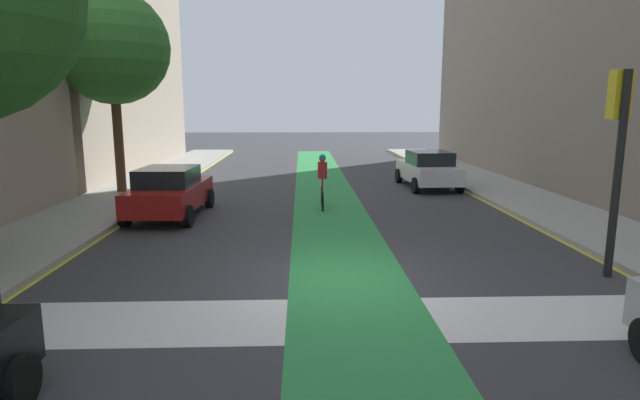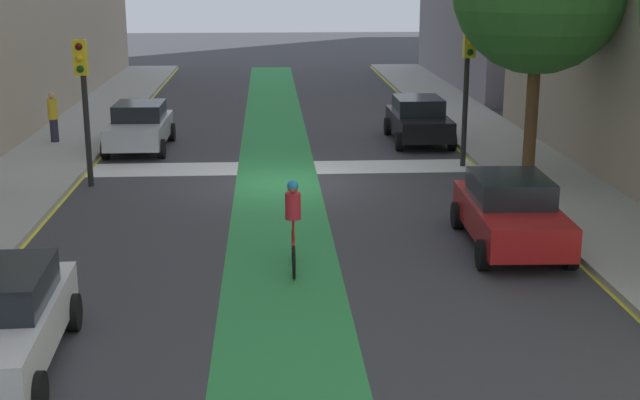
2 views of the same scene
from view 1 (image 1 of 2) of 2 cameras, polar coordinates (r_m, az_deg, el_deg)
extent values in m
plane|color=#38383D|center=(10.42, 1.86, -8.76)|extent=(120.00, 120.00, 0.00)
cube|color=#2D8C47|center=(10.44, 3.21, -8.72)|extent=(2.40, 60.00, 0.01)
cube|color=silver|center=(8.56, 2.80, -13.12)|extent=(12.00, 1.80, 0.01)
cube|color=yellow|center=(11.67, -29.34, -7.99)|extent=(0.16, 60.00, 0.01)
cube|color=yellow|center=(12.36, 31.07, -7.17)|extent=(0.16, 60.00, 0.01)
cylinder|color=black|center=(11.67, 30.22, 2.29)|extent=(0.16, 0.16, 4.12)
cube|color=gold|center=(11.76, 30.41, 10.09)|extent=(0.35, 0.28, 0.95)
sphere|color=#3F0A0A|center=(11.89, 30.18, 11.55)|extent=(0.20, 0.20, 0.20)
sphere|color=yellow|center=(11.88, 30.04, 10.11)|extent=(0.20, 0.20, 0.20)
sphere|color=#0C3814|center=(11.88, 29.91, 8.67)|extent=(0.20, 0.20, 0.20)
cube|color=#A51919|center=(16.72, -16.32, 0.50)|extent=(1.94, 4.26, 0.70)
cube|color=black|center=(16.44, -16.62, 2.52)|extent=(1.67, 2.05, 0.55)
cylinder|color=black|center=(18.43, -17.70, 0.20)|extent=(0.24, 0.65, 0.64)
cylinder|color=black|center=(17.97, -12.22, 0.21)|extent=(0.24, 0.65, 0.64)
cylinder|color=black|center=(15.70, -20.89, -1.69)|extent=(0.24, 0.65, 0.64)
cylinder|color=black|center=(15.16, -14.51, -1.75)|extent=(0.24, 0.65, 0.64)
cylinder|color=black|center=(7.08, -30.52, -17.07)|extent=(0.22, 0.64, 0.64)
cube|color=silver|center=(22.33, 11.90, 3.08)|extent=(1.98, 4.27, 0.70)
cube|color=black|center=(22.08, 12.11, 4.62)|extent=(1.68, 2.07, 0.55)
cylinder|color=black|center=(23.56, 8.77, 2.69)|extent=(0.25, 0.65, 0.64)
cylinder|color=black|center=(24.03, 12.95, 2.70)|extent=(0.25, 0.65, 0.64)
cylinder|color=black|center=(20.74, 10.62, 1.60)|extent=(0.25, 0.65, 0.64)
cylinder|color=black|center=(21.28, 15.30, 1.63)|extent=(0.25, 0.65, 0.64)
torus|color=black|center=(17.97, 0.21, 0.51)|extent=(0.07, 0.68, 0.68)
torus|color=black|center=(16.93, 0.30, -0.10)|extent=(0.07, 0.68, 0.68)
cylinder|color=red|center=(17.42, 0.25, 0.80)|extent=(0.07, 0.95, 0.06)
cylinder|color=red|center=(17.23, 0.27, 1.60)|extent=(0.05, 0.05, 0.50)
cylinder|color=red|center=(17.16, 0.27, 3.33)|extent=(0.32, 0.32, 0.55)
sphere|color=#8C6647|center=(17.11, 0.27, 4.61)|extent=(0.22, 0.22, 0.22)
sphere|color=#268CCC|center=(17.11, 0.27, 4.75)|extent=(0.23, 0.23, 0.23)
cylinder|color=brown|center=(21.31, -21.53, 6.20)|extent=(0.36, 0.36, 3.97)
sphere|color=#387F33|center=(21.39, -22.16, 15.50)|extent=(4.25, 4.25, 4.25)
camera|label=2|loc=(34.04, -0.10, 14.70)|focal=48.52mm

